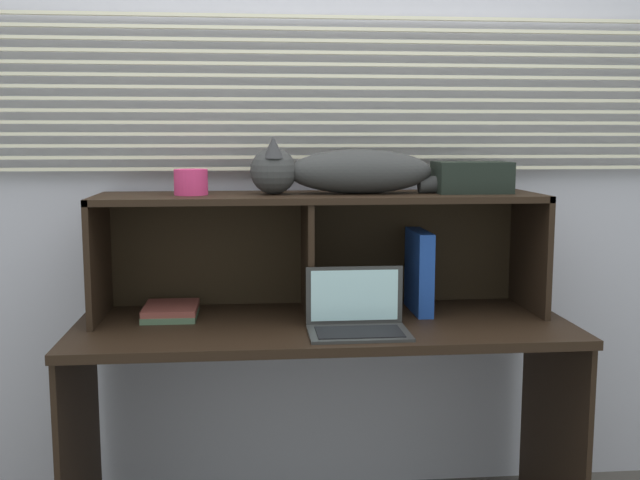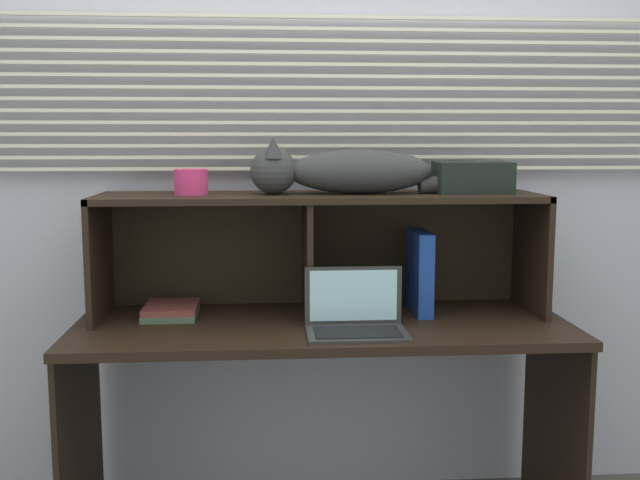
# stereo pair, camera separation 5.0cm
# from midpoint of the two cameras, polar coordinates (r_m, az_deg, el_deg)

# --- Properties ---
(back_panel_with_blinds) EXTENTS (4.40, 0.08, 2.50)m
(back_panel_with_blinds) POSITION_cam_midpoint_polar(r_m,az_deg,el_deg) (2.78, -0.97, 6.03)
(back_panel_with_blinds) COLOR #B3B2C1
(back_panel_with_blinds) RESTS_ON ground
(desk) EXTENTS (1.64, 0.63, 0.74)m
(desk) POSITION_cam_midpoint_polar(r_m,az_deg,el_deg) (2.53, -0.32, -9.16)
(desk) COLOR black
(desk) RESTS_ON ground
(hutch_shelf_unit) EXTENTS (1.52, 0.37, 0.42)m
(hutch_shelf_unit) POSITION_cam_midpoint_polar(r_m,az_deg,el_deg) (2.60, -0.73, 1.01)
(hutch_shelf_unit) COLOR black
(hutch_shelf_unit) RESTS_ON desk
(cat) EXTENTS (0.87, 0.17, 0.19)m
(cat) POSITION_cam_midpoint_polar(r_m,az_deg,el_deg) (2.55, 1.28, 5.28)
(cat) COLOR #343435
(cat) RESTS_ON hutch_shelf_unit
(laptop) EXTENTS (0.31, 0.21, 0.20)m
(laptop) POSITION_cam_midpoint_polar(r_m,az_deg,el_deg) (2.37, 2.25, -6.04)
(laptop) COLOR #2F2F2F
(laptop) RESTS_ON desk
(binder_upright) EXTENTS (0.05, 0.24, 0.29)m
(binder_upright) POSITION_cam_midpoint_polar(r_m,az_deg,el_deg) (2.64, 7.03, -2.39)
(binder_upright) COLOR #1B409B
(binder_upright) RESTS_ON desk
(book_stack) EXTENTS (0.18, 0.23, 0.04)m
(book_stack) POSITION_cam_midpoint_polar(r_m,az_deg,el_deg) (2.62, -11.87, -5.33)
(book_stack) COLOR #455E46
(book_stack) RESTS_ON desk
(small_basket) EXTENTS (0.11, 0.11, 0.09)m
(small_basket) POSITION_cam_midpoint_polar(r_m,az_deg,el_deg) (2.55, -10.40, 4.38)
(small_basket) COLOR #D1326C
(small_basket) RESTS_ON hutch_shelf_unit
(storage_box) EXTENTS (0.26, 0.17, 0.11)m
(storage_box) POSITION_cam_midpoint_polar(r_m,az_deg,el_deg) (2.64, 10.97, 4.72)
(storage_box) COLOR black
(storage_box) RESTS_ON hutch_shelf_unit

